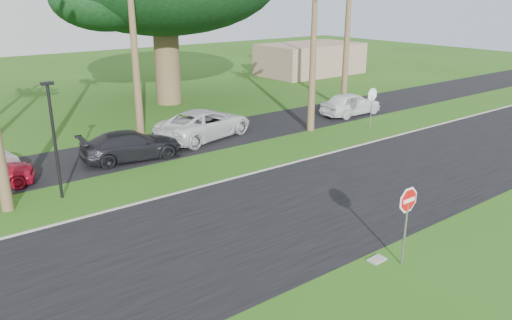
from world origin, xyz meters
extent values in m
plane|color=#254D13|center=(0.00, 0.00, 0.00)|extent=(120.00, 120.00, 0.00)
cube|color=black|center=(0.00, 2.00, 0.01)|extent=(120.00, 8.00, 0.02)
cube|color=black|center=(0.00, 12.50, 0.01)|extent=(120.00, 5.00, 0.02)
cube|color=gray|center=(0.00, 6.05, 0.03)|extent=(120.00, 0.12, 0.06)
cylinder|color=gray|center=(0.50, -3.00, 1.00)|extent=(0.07, 0.07, 2.00)
cylinder|color=white|center=(0.50, -3.00, 2.10)|extent=(1.05, 0.02, 1.05)
cylinder|color=red|center=(0.50, -3.00, 2.10)|extent=(0.90, 0.02, 0.90)
cube|color=white|center=(0.50, -3.00, 2.10)|extent=(0.50, 0.02, 0.12)
cylinder|color=gray|center=(12.00, 8.00, 1.00)|extent=(0.07, 0.07, 2.00)
cylinder|color=white|center=(12.00, 8.00, 2.10)|extent=(1.05, 0.02, 1.05)
cylinder|color=red|center=(12.00, 8.00, 2.10)|extent=(0.90, 0.02, 0.90)
cube|color=white|center=(12.00, 8.00, 2.10)|extent=(0.50, 0.02, 0.12)
cone|color=brown|center=(0.00, 14.00, 4.75)|extent=(0.44, 0.44, 9.50)
cone|color=brown|center=(9.00, 10.00, 4.25)|extent=(0.44, 0.44, 8.50)
cone|color=brown|center=(15.00, 13.00, 6.00)|extent=(0.44, 0.44, 12.00)
cylinder|color=brown|center=(6.00, 22.00, 3.00)|extent=(1.80, 1.80, 6.00)
cylinder|color=black|center=(-6.00, 8.50, 2.25)|extent=(0.12, 0.12, 4.50)
cube|color=black|center=(-6.00, 8.50, 4.58)|extent=(0.45, 0.25, 0.12)
cube|color=gray|center=(24.00, 26.00, 1.50)|extent=(10.00, 6.00, 3.00)
imported|color=black|center=(-1.75, 11.26, 0.71)|extent=(5.10, 2.57, 1.42)
imported|color=silver|center=(3.14, 12.37, 0.81)|extent=(6.31, 4.04, 1.62)
imported|color=white|center=(13.77, 11.20, 0.76)|extent=(4.47, 1.83, 1.52)
cube|color=gray|center=(0.09, -2.40, 0.03)|extent=(0.56, 0.36, 0.06)
camera|label=1|loc=(-11.03, -10.85, 7.76)|focal=35.00mm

